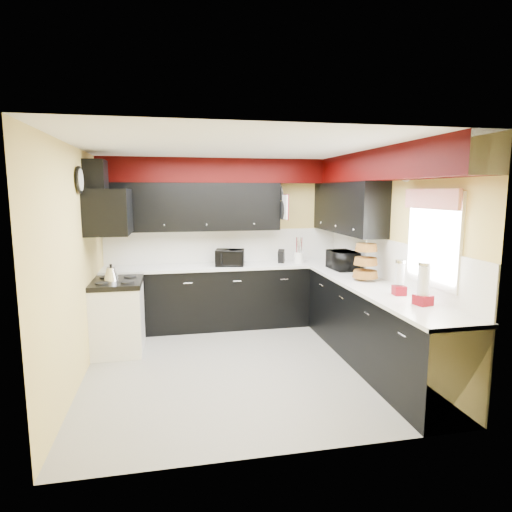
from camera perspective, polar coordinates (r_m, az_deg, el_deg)
The scene contains 35 objects.
ground at distance 5.23m, azimuth -1.53°, elevation -14.20°, with size 3.60×3.60×0.00m, color gray.
wall_back at distance 6.64m, azimuth -4.22°, elevation 1.88°, with size 3.60×0.06×2.50m, color #E0C666.
wall_right at distance 5.47m, azimuth 17.32°, elevation 0.08°, with size 0.06×3.60×2.50m, color #E0C666.
wall_left at distance 4.91m, azimuth -22.77°, elevation -1.14°, with size 0.06×3.60×2.50m, color #E0C666.
ceiling at distance 4.84m, azimuth -1.66°, elevation 14.24°, with size 3.60×3.60×0.06m, color white.
cab_back at distance 6.49m, azimuth -3.81°, elevation -5.45°, with size 3.60×0.60×0.90m, color black.
cab_right at distance 5.25m, azimuth 15.59°, elevation -9.16°, with size 0.60×3.00×0.90m, color black.
counter_back at distance 6.40m, azimuth -3.85°, elevation -1.36°, with size 3.62×0.64×0.04m, color white.
counter_right at distance 5.13m, azimuth 15.80°, elevation -4.15°, with size 0.64×3.02×0.04m, color white.
splash_back at distance 6.64m, azimuth -4.20°, elevation 1.36°, with size 3.60×0.02×0.50m, color white.
splash_right at distance 5.48m, azimuth 17.20°, elevation -0.55°, with size 0.02×3.60×0.50m, color white.
upper_back at distance 6.39m, azimuth -8.56°, elevation 6.49°, with size 2.60×0.35×0.70m, color black.
upper_right at distance 6.16m, azimuth 12.09°, elevation 6.32°, with size 0.35×1.80×0.70m, color black.
soffit_back at distance 6.43m, azimuth -4.12°, elevation 11.26°, with size 3.60×0.36×0.35m, color black.
soffit_right at distance 5.18m, azimuth 17.04°, elevation 11.56°, with size 0.36×3.24×0.35m, color black.
stove at distance 5.77m, azimuth -17.88°, elevation -7.88°, with size 0.60×0.75×0.86m, color white.
cooktop at distance 5.66m, azimuth -18.09°, elevation -3.40°, with size 0.62×0.77×0.06m, color black.
hood at distance 5.55m, azimuth -19.04°, elevation 5.61°, with size 0.50×0.78×0.55m, color black.
hood_duct at distance 5.57m, azimuth -20.59°, elevation 9.87°, with size 0.24×0.40×0.40m, color black.
window at distance 4.67m, azimuth 22.59°, elevation 2.11°, with size 0.03×0.86×0.96m, color white, non-canonical shape.
valance at distance 4.61m, azimuth 22.30°, elevation 7.04°, with size 0.04×0.88×0.20m, color red.
pan_top at distance 6.51m, azimuth 3.25°, elevation 8.37°, with size 0.03×0.22×0.40m, color black, non-canonical shape.
pan_mid at distance 6.39m, azimuth 3.52°, elevation 6.12°, with size 0.03×0.28×0.46m, color black, non-canonical shape.
pan_low at distance 6.64m, azimuth 2.94°, elevation 5.96°, with size 0.03×0.24×0.42m, color black, non-canonical shape.
cut_board at distance 6.27m, azimuth 3.90°, elevation 6.53°, with size 0.03×0.26×0.35m, color white.
baskets at distance 5.40m, azimuth 14.42°, elevation -0.67°, with size 0.27×0.27×0.50m, color brown, non-canonical shape.
clock at distance 5.09m, azimuth -22.47°, elevation 9.37°, with size 0.03×0.30×0.30m, color black, non-canonical shape.
deco_plate at distance 5.11m, azimuth 19.43°, elevation 10.66°, with size 0.03×0.24×0.24m, color white, non-canonical shape.
toaster_oven at distance 6.30m, azimuth -3.51°, elevation -0.23°, with size 0.41×0.34×0.24m, color black.
microwave at distance 6.11m, azimuth 11.53°, elevation -0.56°, with size 0.47×0.32×0.26m, color black.
utensil_crock at distance 6.57m, azimuth 5.75°, elevation -0.21°, with size 0.16×0.16×0.17m, color white.
knife_block at distance 6.54m, azimuth 3.38°, elevation -0.08°, with size 0.09×0.13×0.20m, color black.
kettle at distance 5.64m, azimuth -18.75°, elevation -2.30°, with size 0.18×0.18×0.16m, color silver, non-canonical shape.
dispenser_a at distance 4.75m, azimuth 18.60°, elevation -3.00°, with size 0.12×0.12×0.33m, color #570700, non-canonical shape.
dispenser_b at distance 4.41m, azimuth 21.46°, elevation -3.63°, with size 0.14×0.14×0.39m, color #610800, non-canonical shape.
Camera 1 is at (-0.81, -4.75, 2.02)m, focal length 30.00 mm.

